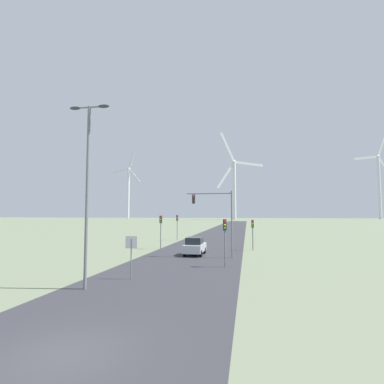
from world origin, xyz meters
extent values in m
plane|color=#667056|center=(0.00, 0.00, 0.00)|extent=(600.00, 600.00, 0.00)
cube|color=#2D2D33|center=(0.00, 48.00, 0.00)|extent=(10.00, 240.00, 0.01)
cylinder|color=slate|center=(-3.57, 7.35, 5.29)|extent=(0.18, 0.18, 10.58)
cylinder|color=slate|center=(-3.57, 7.35, 10.53)|extent=(1.82, 0.10, 0.10)
ellipsoid|color=#333338|center=(-4.48, 7.35, 10.53)|extent=(0.70, 0.32, 0.20)
ellipsoid|color=#333338|center=(-2.66, 7.35, 10.53)|extent=(0.70, 0.32, 0.20)
cylinder|color=slate|center=(-1.99, 10.25, 1.31)|extent=(0.07, 0.07, 2.62)
cube|color=white|center=(-1.99, 10.23, 2.39)|extent=(0.81, 0.01, 0.81)
cube|color=red|center=(-1.99, 10.25, 2.39)|extent=(0.76, 0.02, 0.76)
cylinder|color=slate|center=(-4.83, 26.66, 2.01)|extent=(0.11, 0.11, 4.02)
cube|color=#2D2D2D|center=(-4.83, 26.66, 3.57)|extent=(0.28, 0.24, 0.90)
sphere|color=red|center=(-4.83, 26.52, 3.84)|extent=(0.16, 0.16, 0.16)
sphere|color=gold|center=(-4.83, 26.52, 3.57)|extent=(0.16, 0.16, 0.16)
sphere|color=green|center=(-4.83, 26.52, 3.30)|extent=(0.16, 0.16, 0.16)
cylinder|color=slate|center=(3.73, 15.78, 1.90)|extent=(0.11, 0.11, 3.81)
cube|color=#2D2D2D|center=(3.73, 15.78, 3.36)|extent=(0.28, 0.24, 0.90)
sphere|color=red|center=(3.73, 15.64, 3.63)|extent=(0.16, 0.16, 0.16)
sphere|color=gold|center=(3.73, 15.64, 3.36)|extent=(0.16, 0.16, 0.16)
sphere|color=green|center=(3.73, 15.64, 3.09)|extent=(0.16, 0.16, 0.16)
cylinder|color=slate|center=(-5.70, 38.95, 2.02)|extent=(0.11, 0.11, 4.03)
cube|color=#2D2D2D|center=(-5.70, 38.95, 3.58)|extent=(0.28, 0.24, 0.90)
sphere|color=red|center=(-5.70, 38.82, 3.85)|extent=(0.16, 0.16, 0.16)
sphere|color=gold|center=(-5.70, 38.82, 3.58)|extent=(0.16, 0.16, 0.16)
sphere|color=green|center=(-5.70, 38.82, 3.31)|extent=(0.16, 0.16, 0.16)
cylinder|color=slate|center=(6.11, 27.37, 1.76)|extent=(0.11, 0.11, 3.53)
cube|color=#2D2D2D|center=(6.11, 27.37, 3.08)|extent=(0.28, 0.24, 0.90)
sphere|color=red|center=(6.11, 27.24, 3.35)|extent=(0.16, 0.16, 0.16)
sphere|color=gold|center=(6.11, 27.24, 3.08)|extent=(0.16, 0.16, 0.16)
sphere|color=green|center=(6.11, 27.24, 2.81)|extent=(0.16, 0.16, 0.16)
cylinder|color=slate|center=(4.03, 21.03, 3.26)|extent=(0.14, 0.14, 6.52)
cylinder|color=slate|center=(1.79, 21.03, 6.27)|extent=(4.47, 0.12, 0.12)
cube|color=#2D2D2D|center=(0.23, 21.03, 5.72)|extent=(0.28, 0.24, 0.90)
sphere|color=red|center=(0.23, 20.90, 5.99)|extent=(0.18, 0.18, 0.18)
cube|color=#B7BCC1|center=(0.12, 22.38, 0.73)|extent=(1.85, 4.12, 0.80)
cube|color=#1E2328|center=(0.12, 22.23, 1.48)|extent=(1.59, 2.12, 0.70)
cylinder|color=black|center=(-0.71, 23.65, 0.33)|extent=(0.22, 0.66, 0.66)
cylinder|color=black|center=(0.94, 23.65, 0.33)|extent=(0.22, 0.66, 0.66)
cylinder|color=black|center=(-0.71, 21.11, 0.33)|extent=(0.22, 0.66, 0.66)
cylinder|color=black|center=(0.94, 21.11, 0.33)|extent=(0.22, 0.66, 0.66)
cylinder|color=silver|center=(-104.48, 256.48, 23.41)|extent=(2.20, 2.20, 46.82)
sphere|color=silver|center=(-104.48, 256.48, 46.82)|extent=(2.60, 2.60, 2.60)
cube|color=silver|center=(-98.63, 255.43, 39.90)|extent=(12.29, 2.70, 14.02)
cube|color=silver|center=(-101.50, 255.95, 55.42)|extent=(7.28, 1.79, 16.57)
cube|color=silver|center=(-113.29, 258.08, 45.13)|extent=(16.79, 3.51, 4.90)
cylinder|color=silver|center=(-3.82, 217.15, 21.66)|extent=(2.20, 2.20, 43.32)
sphere|color=silver|center=(-3.82, 217.15, 43.32)|extent=(2.60, 2.60, 2.60)
cube|color=silver|center=(-10.06, 214.03, 33.02)|extent=(13.38, 7.01, 20.52)
cube|color=silver|center=(7.28, 222.68, 42.42)|extent=(21.37, 11.00, 3.49)
cube|color=silver|center=(-8.68, 214.72, 54.50)|extent=(10.88, 5.76, 21.99)
cylinder|color=silver|center=(107.70, 248.30, 24.69)|extent=(2.20, 2.20, 49.39)
sphere|color=silver|center=(107.70, 248.30, 49.39)|extent=(2.60, 2.60, 2.60)
cube|color=silver|center=(111.78, 249.89, 59.72)|extent=(9.40, 4.06, 20.18)
cube|color=silver|center=(97.32, 244.26, 48.00)|extent=(19.95, 8.16, 4.39)
camera|label=1|loc=(5.54, -8.50, 4.25)|focal=28.00mm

